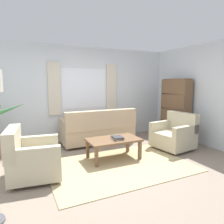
% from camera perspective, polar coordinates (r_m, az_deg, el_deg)
% --- Properties ---
extents(ground_plane, '(6.24, 6.24, 0.00)m').
position_cam_1_polar(ground_plane, '(4.10, 2.30, -14.89)').
color(ground_plane, gray).
extents(wall_back, '(5.32, 0.12, 2.60)m').
position_cam_1_polar(wall_back, '(5.88, -7.96, 5.11)').
color(wall_back, silver).
rests_on(wall_back, ground_plane).
extents(wall_right, '(0.12, 4.40, 2.60)m').
position_cam_1_polar(wall_right, '(5.55, 27.58, 4.09)').
color(wall_right, silver).
rests_on(wall_right, ground_plane).
extents(window_with_curtains, '(1.98, 0.07, 1.40)m').
position_cam_1_polar(window_with_curtains, '(5.79, -7.74, 6.56)').
color(window_with_curtains, white).
extents(area_rug, '(2.70, 1.81, 0.01)m').
position_cam_1_polar(area_rug, '(4.10, 2.30, -14.81)').
color(area_rug, tan).
rests_on(area_rug, ground_plane).
extents(couch, '(1.90, 0.82, 0.92)m').
position_cam_1_polar(couch, '(5.45, -3.78, -4.97)').
color(couch, tan).
rests_on(couch, ground_plane).
extents(armchair_left, '(0.92, 0.94, 0.88)m').
position_cam_1_polar(armchair_left, '(3.75, -21.73, -11.91)').
color(armchair_left, '#BCB293').
rests_on(armchair_left, ground_plane).
extents(armchair_right, '(0.92, 0.94, 0.88)m').
position_cam_1_polar(armchair_right, '(5.22, 17.16, -6.06)').
color(armchair_right, '#BCB293').
rests_on(armchair_right, ground_plane).
extents(coffee_table, '(1.10, 0.64, 0.44)m').
position_cam_1_polar(coffee_table, '(4.33, 0.45, -8.25)').
color(coffee_table, brown).
rests_on(coffee_table, ground_plane).
extents(book_stack_on_table, '(0.22, 0.28, 0.06)m').
position_cam_1_polar(book_stack_on_table, '(4.27, 1.55, -7.26)').
color(book_stack_on_table, beige).
rests_on(book_stack_on_table, coffee_table).
extents(bookshelf, '(0.30, 0.94, 1.72)m').
position_cam_1_polar(bookshelf, '(6.09, 17.29, 0.06)').
color(bookshelf, brown).
rests_on(bookshelf, ground_plane).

